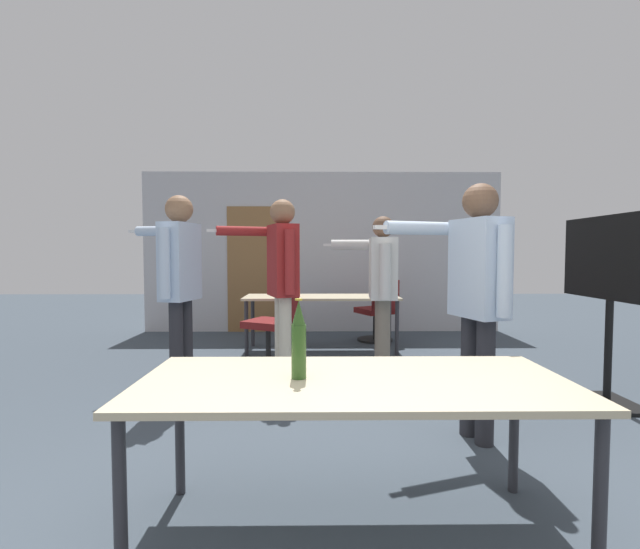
% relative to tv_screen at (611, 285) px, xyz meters
% --- Properties ---
extents(back_wall, '(5.83, 0.12, 2.61)m').
position_rel_tv_screen_xyz_m(back_wall, '(-2.40, 3.50, 0.27)').
color(back_wall, '#BCBCC1').
rests_on(back_wall, ground_plane).
extents(conference_table_near, '(1.91, 0.82, 0.73)m').
position_rel_tv_screen_xyz_m(conference_table_near, '(-2.31, -1.65, -0.36)').
color(conference_table_near, '#C6B793').
rests_on(conference_table_near, ground_plane).
extents(conference_table_far, '(2.02, 0.67, 0.73)m').
position_rel_tv_screen_xyz_m(conference_table_far, '(-2.40, 2.07, -0.37)').
color(conference_table_far, '#C6B793').
rests_on(conference_table_far, ground_plane).
extents(tv_screen, '(0.44, 1.26, 1.61)m').
position_rel_tv_screen_xyz_m(tv_screen, '(0.00, 0.00, 0.00)').
color(tv_screen, black).
rests_on(tv_screen, ground_plane).
extents(person_center_tall, '(0.88, 0.56, 1.76)m').
position_rel_tv_screen_xyz_m(person_center_tall, '(-1.38, -0.66, 0.05)').
color(person_center_tall, '#28282D').
rests_on(person_center_tall, ground_plane).
extents(person_far_watching, '(0.90, 0.55, 1.81)m').
position_rel_tv_screen_xyz_m(person_far_watching, '(-2.81, 0.57, 0.09)').
color(person_far_watching, beige).
rests_on(person_far_watching, ground_plane).
extents(person_left_plaid, '(0.76, 0.70, 1.80)m').
position_rel_tv_screen_xyz_m(person_left_plaid, '(-3.70, 0.25, 0.08)').
color(person_left_plaid, '#28282D').
rests_on(person_left_plaid, ground_plane).
extents(person_near_casual, '(0.77, 0.74, 1.68)m').
position_rel_tv_screen_xyz_m(person_near_casual, '(-1.79, 0.94, -0.02)').
color(person_near_casual, slate).
rests_on(person_near_casual, ground_plane).
extents(office_chair_mid_tucked, '(0.63, 0.67, 0.91)m').
position_rel_tv_screen_xyz_m(office_chair_mid_tucked, '(-1.57, 2.62, -0.61)').
color(office_chair_mid_tucked, black).
rests_on(office_chair_mid_tucked, ground_plane).
extents(office_chair_far_left, '(0.66, 0.63, 0.94)m').
position_rel_tv_screen_xyz_m(office_chair_far_left, '(-2.96, 1.32, -0.58)').
color(office_chair_far_left, black).
rests_on(office_chair_far_left, ground_plane).
extents(beer_bottle, '(0.07, 0.07, 0.36)m').
position_rel_tv_screen_xyz_m(beer_bottle, '(-2.55, -1.65, -0.13)').
color(beer_bottle, '#2D511E').
rests_on(beer_bottle, conference_table_near).
extents(drink_cup, '(0.09, 0.09, 0.11)m').
position_rel_tv_screen_xyz_m(drink_cup, '(-2.73, 2.06, -0.24)').
color(drink_cup, '#E05123').
rests_on(drink_cup, conference_table_far).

